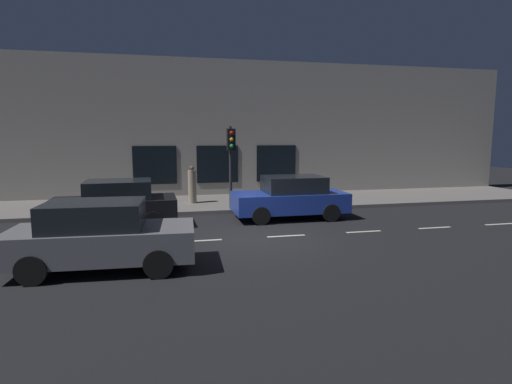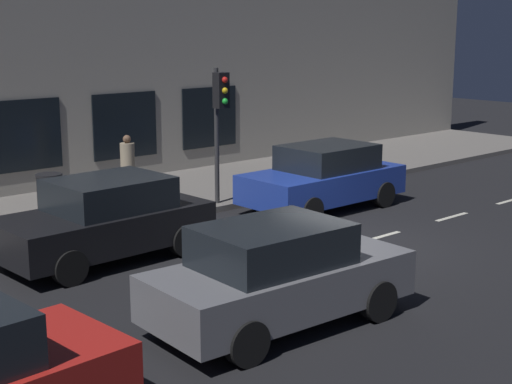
% 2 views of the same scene
% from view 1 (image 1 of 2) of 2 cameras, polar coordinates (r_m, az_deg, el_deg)
% --- Properties ---
extents(ground_plane, '(60.00, 60.00, 0.00)m').
position_cam_1_polar(ground_plane, '(12.46, -0.21, -6.39)').
color(ground_plane, black).
extents(sidewalk, '(4.50, 32.00, 0.15)m').
position_cam_1_polar(sidewalk, '(18.47, -4.42, -1.52)').
color(sidewalk, slate).
rests_on(sidewalk, ground).
extents(building_facade, '(0.65, 32.00, 6.77)m').
position_cam_1_polar(building_facade, '(20.76, -5.55, 8.64)').
color(building_facade, gray).
rests_on(building_facade, ground).
extents(lane_centre_line, '(0.12, 27.20, 0.01)m').
position_cam_1_polar(lane_centre_line, '(12.70, 4.22, -6.11)').
color(lane_centre_line, beige).
rests_on(lane_centre_line, ground).
extents(traffic_light, '(0.46, 0.32, 3.29)m').
position_cam_1_polar(traffic_light, '(16.21, -3.51, 5.92)').
color(traffic_light, '#2D2D30').
rests_on(traffic_light, sidewalk).
extents(parked_car_0, '(2.10, 4.13, 1.58)m').
position_cam_1_polar(parked_car_0, '(14.57, -18.95, -1.56)').
color(parked_car_0, black).
rests_on(parked_car_0, ground).
extents(parked_car_1, '(1.99, 4.17, 1.58)m').
position_cam_1_polar(parked_car_1, '(15.28, 4.81, -0.76)').
color(parked_car_1, '#1E389E').
rests_on(parked_car_1, ground).
extents(parked_car_3, '(2.01, 4.18, 1.58)m').
position_cam_1_polar(parked_car_3, '(10.03, -20.76, -5.74)').
color(parked_car_3, slate).
rests_on(parked_car_3, ground).
extents(pedestrian_0, '(0.49, 0.49, 1.63)m').
position_cam_1_polar(pedestrian_0, '(18.09, -8.87, 0.84)').
color(pedestrian_0, gray).
rests_on(pedestrian_0, sidewalk).
extents(trash_bin, '(0.59, 0.59, 1.03)m').
position_cam_1_polar(trash_bin, '(17.58, -16.56, -0.33)').
color(trash_bin, black).
rests_on(trash_bin, sidewalk).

